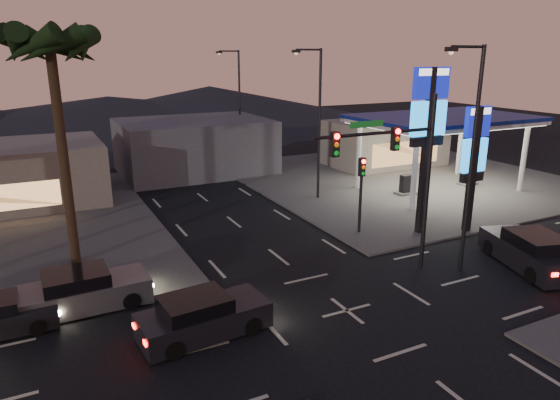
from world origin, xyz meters
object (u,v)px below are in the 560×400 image
car_lane_a_front (202,317)px  car_lane_b_front (84,291)px  gas_station (444,121)px  traffic_signal_mast (399,161)px  suv_station (531,251)px  pylon_sign_short (474,151)px  pylon_sign_tall (428,118)px

car_lane_a_front → car_lane_b_front: size_ratio=0.98×
gas_station → car_lane_b_front: bearing=-163.9°
traffic_signal_mast → suv_station: 7.99m
gas_station → suv_station: bearing=-116.0°
pylon_sign_short → car_lane_a_front: bearing=-167.5°
pylon_sign_short → car_lane_a_front: 17.42m
car_lane_b_front → pylon_sign_short: bearing=-0.8°
car_lane_a_front → car_lane_b_front: car_lane_b_front is taller
traffic_signal_mast → car_lane_a_front: size_ratio=1.66×
car_lane_b_front → car_lane_a_front: bearing=-48.3°
car_lane_a_front → pylon_sign_short: bearing=12.5°
pylon_sign_tall → car_lane_a_front: (-14.07, -4.67, -5.68)m
pylon_sign_short → traffic_signal_mast: size_ratio=0.88×
car_lane_a_front → car_lane_b_front: (-3.50, 3.93, 0.03)m
gas_station → traffic_signal_mast: 15.82m
gas_station → pylon_sign_tall: pylon_sign_tall is taller
pylon_sign_short → car_lane_a_front: pylon_sign_short is taller
pylon_sign_tall → pylon_sign_short: 3.20m
gas_station → pylon_sign_short: 9.02m
pylon_sign_short → car_lane_b_front: 20.45m
pylon_sign_tall → suv_station: 8.24m
gas_station → car_lane_b_front: gas_station is taller
traffic_signal_mast → pylon_sign_tall: bearing=36.5°
pylon_sign_tall → traffic_signal_mast: size_ratio=1.12×
pylon_sign_tall → car_lane_a_front: size_ratio=1.86×
gas_station → traffic_signal_mast: traffic_signal_mast is taller
suv_station → pylon_sign_tall: bearing=104.1°
traffic_signal_mast → car_lane_b_front: (-12.83, 2.78, -4.49)m
gas_station → pylon_sign_short: bearing=-123.7°
gas_station → pylon_sign_tall: bearing=-139.1°
pylon_sign_short → suv_station: 6.30m
car_lane_b_front → gas_station: bearing=16.1°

